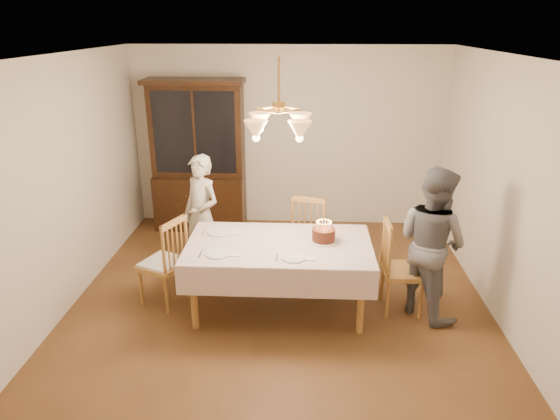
# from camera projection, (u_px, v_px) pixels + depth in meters

# --- Properties ---
(ground) EXTENTS (5.00, 5.00, 0.00)m
(ground) POSITION_uv_depth(u_px,v_px,m) (279.00, 307.00, 5.39)
(ground) COLOR #533117
(ground) RESTS_ON ground
(room_shell) EXTENTS (5.00, 5.00, 5.00)m
(room_shell) POSITION_uv_depth(u_px,v_px,m) (279.00, 166.00, 4.83)
(room_shell) COLOR white
(room_shell) RESTS_ON ground
(dining_table) EXTENTS (1.90, 1.10, 0.76)m
(dining_table) POSITION_uv_depth(u_px,v_px,m) (279.00, 250.00, 5.15)
(dining_table) COLOR olive
(dining_table) RESTS_ON ground
(china_hutch) EXTENTS (1.38, 0.54, 2.16)m
(china_hutch) POSITION_uv_depth(u_px,v_px,m) (199.00, 158.00, 7.19)
(china_hutch) COLOR black
(china_hutch) RESTS_ON ground
(chair_far_side) EXTENTS (0.53, 0.52, 1.00)m
(chair_far_side) POSITION_uv_depth(u_px,v_px,m) (311.00, 236.00, 6.08)
(chair_far_side) COLOR olive
(chair_far_side) RESTS_ON ground
(chair_left_end) EXTENTS (0.56, 0.57, 1.00)m
(chair_left_end) POSITION_uv_depth(u_px,v_px,m) (163.00, 265.00, 5.34)
(chair_left_end) COLOR olive
(chair_left_end) RESTS_ON ground
(chair_right_end) EXTENTS (0.43, 0.45, 1.00)m
(chair_right_end) POSITION_uv_depth(u_px,v_px,m) (402.00, 272.00, 5.21)
(chair_right_end) COLOR olive
(chair_right_end) RESTS_ON ground
(elderly_woman) EXTENTS (0.63, 0.60, 1.46)m
(elderly_woman) POSITION_uv_depth(u_px,v_px,m) (202.00, 215.00, 5.97)
(elderly_woman) COLOR beige
(elderly_woman) RESTS_ON ground
(adult_in_grey) EXTENTS (0.94, 0.98, 1.59)m
(adult_in_grey) POSITION_uv_depth(u_px,v_px,m) (432.00, 243.00, 5.04)
(adult_in_grey) COLOR slate
(adult_in_grey) RESTS_ON ground
(birthday_cake) EXTENTS (0.30, 0.30, 0.23)m
(birthday_cake) POSITION_uv_depth(u_px,v_px,m) (324.00, 235.00, 5.14)
(birthday_cake) COLOR white
(birthday_cake) RESTS_ON dining_table
(place_setting_near_left) EXTENTS (0.39, 0.24, 0.02)m
(place_setting_near_left) POSITION_uv_depth(u_px,v_px,m) (219.00, 254.00, 4.88)
(place_setting_near_left) COLOR white
(place_setting_near_left) RESTS_ON dining_table
(place_setting_near_right) EXTENTS (0.38, 0.23, 0.02)m
(place_setting_near_right) POSITION_uv_depth(u_px,v_px,m) (295.00, 258.00, 4.80)
(place_setting_near_right) COLOR white
(place_setting_near_right) RESTS_ON dining_table
(place_setting_far_left) EXTENTS (0.41, 0.27, 0.02)m
(place_setting_far_left) POSITION_uv_depth(u_px,v_px,m) (221.00, 232.00, 5.38)
(place_setting_far_left) COLOR white
(place_setting_far_left) RESTS_ON dining_table
(chandelier) EXTENTS (0.62, 0.62, 0.73)m
(chandelier) POSITION_uv_depth(u_px,v_px,m) (279.00, 126.00, 4.69)
(chandelier) COLOR #BF8C3F
(chandelier) RESTS_ON ground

